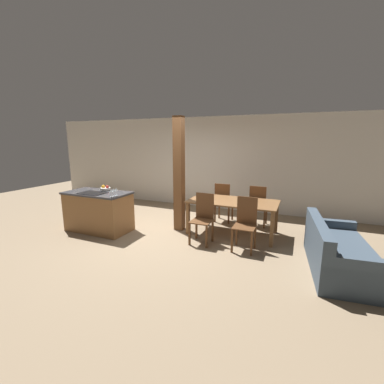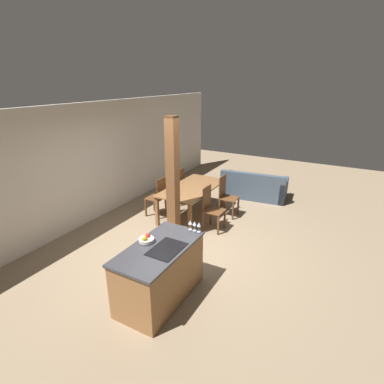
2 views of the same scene
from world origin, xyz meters
name	(u,v)px [view 1 (image 1 of 2)]	position (x,y,z in m)	size (l,w,h in m)	color
ground_plane	(164,234)	(0.00, 0.00, 0.00)	(16.00, 16.00, 0.00)	#847056
wall_back	(205,163)	(0.00, 2.61, 1.35)	(11.20, 0.08, 2.70)	silver
kitchen_island	(99,211)	(-1.45, -0.38, 0.45)	(1.47, 0.76, 0.90)	olive
fruit_bowl	(105,188)	(-1.43, -0.15, 0.94)	(0.23, 0.23, 0.11)	silver
wine_glass_near	(111,191)	(-0.79, -0.69, 1.02)	(0.06, 0.06, 0.17)	silver
wine_glass_middle	(114,190)	(-0.79, -0.61, 1.02)	(0.06, 0.06, 0.17)	silver
wine_glass_far	(116,190)	(-0.79, -0.54, 1.02)	(0.06, 0.06, 0.17)	silver
dining_table	(233,205)	(1.38, 0.62, 0.65)	(1.89, 0.98, 0.74)	brown
dining_chair_near_left	(203,217)	(0.96, -0.09, 0.51)	(0.40, 0.40, 0.99)	brown
dining_chair_near_right	(245,223)	(1.81, -0.09, 0.51)	(0.40, 0.40, 0.99)	brown
dining_chair_far_left	(223,202)	(0.96, 1.33, 0.51)	(0.40, 0.40, 0.99)	brown
dining_chair_far_right	(258,205)	(1.81, 1.33, 0.51)	(0.40, 0.40, 0.99)	brown
couch	(337,253)	(3.31, -0.31, 0.27)	(1.00, 1.85, 0.78)	#3D4C5B
timber_post	(179,175)	(0.20, 0.41, 1.27)	(0.20, 0.20, 2.54)	brown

